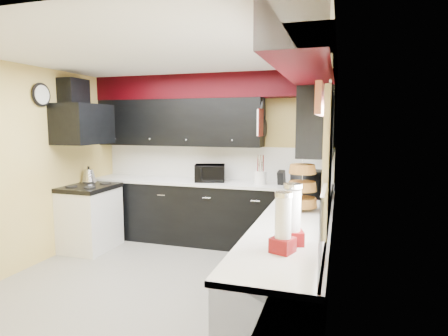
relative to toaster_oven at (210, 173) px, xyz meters
name	(u,v)px	position (x,y,z in m)	size (l,w,h in m)	color
ground	(162,283)	(-0.05, -1.48, -1.07)	(3.60, 3.60, 0.00)	gray
wall_back	(214,158)	(-0.05, 0.32, 0.18)	(3.60, 0.06, 2.50)	#E0C666
wall_right	(332,181)	(1.75, -1.48, 0.18)	(0.06, 3.60, 2.50)	#E0C666
wall_left	(28,168)	(-1.85, -1.48, 0.18)	(0.06, 3.60, 2.50)	#E0C666
ceiling	(158,56)	(-0.05, -1.48, 1.43)	(3.60, 3.60, 0.06)	white
cab_back	(207,213)	(-0.05, 0.02, -0.62)	(3.60, 0.60, 0.90)	black
cab_right	(294,270)	(1.45, -1.78, -0.62)	(0.60, 3.00, 0.90)	black
counter_back	(207,182)	(-0.05, 0.02, -0.15)	(3.62, 0.64, 0.04)	white
counter_right	(295,220)	(1.45, -1.78, -0.15)	(0.64, 3.02, 0.04)	white
splash_back	(213,162)	(-0.05, 0.31, 0.12)	(3.60, 0.02, 0.50)	white
splash_right	(330,187)	(1.74, -1.48, 0.12)	(0.02, 3.60, 0.50)	white
upper_back	(179,123)	(-0.55, 0.15, 0.73)	(2.60, 0.35, 0.70)	black
upper_right	(320,123)	(1.57, -0.58, 0.73)	(0.35, 1.80, 0.70)	black
soffit_back	(209,87)	(-0.05, 0.14, 1.26)	(3.60, 0.36, 0.35)	black
soffit_right	(314,63)	(1.57, -1.66, 1.26)	(0.36, 3.24, 0.35)	black
stove	(90,219)	(-1.55, -0.73, -0.64)	(0.60, 0.75, 0.86)	white
cooktop	(89,188)	(-1.55, -0.73, -0.18)	(0.62, 0.77, 0.06)	black
hood	(83,124)	(-1.60, -0.73, 0.71)	(0.50, 0.78, 0.55)	black
hood_duct	(74,93)	(-1.73, -0.73, 1.13)	(0.24, 0.40, 0.40)	black
window	(328,158)	(1.73, -2.38, 0.48)	(0.03, 0.86, 0.96)	white
valance	(322,101)	(1.68, -2.38, 0.88)	(0.04, 0.88, 0.20)	red
pan_top	(263,108)	(0.77, 0.07, 0.93)	(0.03, 0.22, 0.40)	black
pan_mid	(261,126)	(0.77, -0.06, 0.68)	(0.03, 0.28, 0.46)	black
pan_low	(265,128)	(0.77, 0.20, 0.65)	(0.03, 0.24, 0.42)	black
cut_board	(260,123)	(0.78, -0.18, 0.73)	(0.03, 0.26, 0.35)	white
baskets	(302,186)	(1.47, -1.43, 0.11)	(0.27, 0.27, 0.50)	brown
clock	(41,95)	(-1.82, -1.23, 1.08)	(0.03, 0.30, 0.30)	black
deco_plate	(331,68)	(1.72, -1.83, 1.18)	(0.03, 0.24, 0.24)	white
toaster_oven	(210,173)	(0.00, 0.00, 0.00)	(0.43, 0.36, 0.25)	black
microwave	(310,183)	(1.48, -0.64, 0.02)	(0.52, 0.35, 0.29)	black
utensil_crock	(260,178)	(0.76, -0.01, -0.03)	(0.17, 0.17, 0.18)	white
knife_block	(281,178)	(1.05, 0.02, -0.03)	(0.09, 0.12, 0.19)	black
kettle	(89,176)	(-1.73, -0.48, -0.05)	(0.21, 0.21, 0.19)	#AEAEB3
dispenser_a	(292,216)	(1.51, -2.52, 0.08)	(0.15, 0.15, 0.42)	#700809
dispenser_b	(283,225)	(1.47, -2.70, 0.06)	(0.14, 0.14, 0.38)	#600D00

